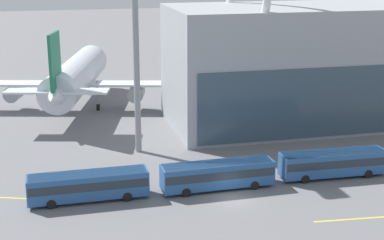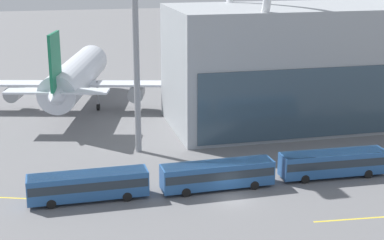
{
  "view_description": "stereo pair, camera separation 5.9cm",
  "coord_description": "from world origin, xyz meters",
  "px_view_note": "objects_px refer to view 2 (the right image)",
  "views": [
    {
      "loc": [
        -17.72,
        -54.88,
        25.15
      ],
      "look_at": [
        -0.32,
        17.01,
        4.0
      ],
      "focal_mm": 55.0,
      "sensor_mm": 36.0,
      "label": 1
    },
    {
      "loc": [
        -17.67,
        -54.89,
        25.15
      ],
      "look_at": [
        -0.32,
        17.01,
        4.0
      ],
      "focal_mm": 55.0,
      "sensor_mm": 36.0,
      "label": 2
    }
  ],
  "objects_px": {
    "shuttle_bus_2": "(333,162)",
    "airliner_at_gate_far": "(76,77)",
    "shuttle_bus_1": "(217,174)",
    "airliner_parked_remote": "(369,52)",
    "shuttle_bus_0": "(88,184)",
    "floodlight_mast": "(135,26)"
  },
  "relations": [
    {
      "from": "shuttle_bus_1",
      "to": "shuttle_bus_2",
      "type": "xyz_separation_m",
      "value": [
        14.0,
        0.38,
        0.0
      ]
    },
    {
      "from": "shuttle_bus_0",
      "to": "floodlight_mast",
      "type": "height_order",
      "value": "floodlight_mast"
    },
    {
      "from": "shuttle_bus_0",
      "to": "shuttle_bus_1",
      "type": "distance_m",
      "value": 14.0
    },
    {
      "from": "airliner_at_gate_far",
      "to": "airliner_parked_remote",
      "type": "xyz_separation_m",
      "value": [
        58.2,
        8.16,
        0.49
      ]
    },
    {
      "from": "shuttle_bus_0",
      "to": "floodlight_mast",
      "type": "distance_m",
      "value": 21.86
    },
    {
      "from": "floodlight_mast",
      "to": "shuttle_bus_2",
      "type": "bearing_deg",
      "value": -34.86
    },
    {
      "from": "airliner_at_gate_far",
      "to": "shuttle_bus_0",
      "type": "height_order",
      "value": "airliner_at_gate_far"
    },
    {
      "from": "airliner_at_gate_far",
      "to": "floodlight_mast",
      "type": "xyz_separation_m",
      "value": [
        6.65,
        -24.32,
        10.95
      ]
    },
    {
      "from": "shuttle_bus_1",
      "to": "shuttle_bus_2",
      "type": "relative_size",
      "value": 1.0
    },
    {
      "from": "shuttle_bus_1",
      "to": "floodlight_mast",
      "type": "relative_size",
      "value": 0.45
    },
    {
      "from": "airliner_at_gate_far",
      "to": "shuttle_bus_2",
      "type": "xyz_separation_m",
      "value": [
        27.19,
        -38.62,
        -3.62
      ]
    },
    {
      "from": "shuttle_bus_0",
      "to": "floodlight_mast",
      "type": "bearing_deg",
      "value": 62.16
    },
    {
      "from": "airliner_at_gate_far",
      "to": "shuttle_bus_1",
      "type": "xyz_separation_m",
      "value": [
        13.19,
        -39.0,
        -3.62
      ]
    },
    {
      "from": "airliner_at_gate_far",
      "to": "shuttle_bus_0",
      "type": "relative_size",
      "value": 2.85
    },
    {
      "from": "airliner_at_gate_far",
      "to": "shuttle_bus_2",
      "type": "height_order",
      "value": "airliner_at_gate_far"
    },
    {
      "from": "shuttle_bus_2",
      "to": "airliner_at_gate_far",
      "type": "bearing_deg",
      "value": 126.71
    },
    {
      "from": "airliner_parked_remote",
      "to": "shuttle_bus_1",
      "type": "bearing_deg",
      "value": -108.0
    },
    {
      "from": "shuttle_bus_0",
      "to": "airliner_at_gate_far",
      "type": "bearing_deg",
      "value": 88.23
    },
    {
      "from": "airliner_parked_remote",
      "to": "shuttle_bus_0",
      "type": "xyz_separation_m",
      "value": [
        -59.01,
        -46.95,
        -4.11
      ]
    },
    {
      "from": "shuttle_bus_2",
      "to": "floodlight_mast",
      "type": "bearing_deg",
      "value": 146.71
    },
    {
      "from": "airliner_parked_remote",
      "to": "airliner_at_gate_far",
      "type": "bearing_deg",
      "value": -146.35
    },
    {
      "from": "shuttle_bus_0",
      "to": "shuttle_bus_2",
      "type": "distance_m",
      "value": 28.0
    }
  ]
}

